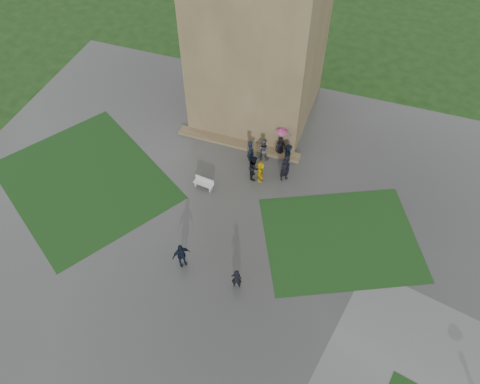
% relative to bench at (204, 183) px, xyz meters
% --- Properties ---
extents(ground, '(120.00, 120.00, 0.00)m').
position_rel_bench_xyz_m(ground, '(0.80, -6.12, -0.42)').
color(ground, black).
extents(plaza, '(34.00, 34.00, 0.02)m').
position_rel_bench_xyz_m(plaza, '(0.80, -4.12, -0.41)').
color(plaza, '#353533').
rests_on(plaza, ground).
extents(lawn_inset_left, '(14.10, 13.46, 0.01)m').
position_rel_bench_xyz_m(lawn_inset_left, '(-7.70, -2.12, -0.39)').
color(lawn_inset_left, black).
rests_on(lawn_inset_left, plaza).
extents(lawn_inset_right, '(11.12, 10.15, 0.01)m').
position_rel_bench_xyz_m(lawn_inset_right, '(9.30, -1.12, -0.39)').
color(lawn_inset_right, black).
rests_on(lawn_inset_right, plaza).
extents(tower_plinth, '(9.00, 0.80, 0.22)m').
position_rel_bench_xyz_m(tower_plinth, '(0.80, 4.48, -0.29)').
color(tower_plinth, brown).
rests_on(tower_plinth, plaza).
extents(bench, '(1.38, 0.56, 0.78)m').
position_rel_bench_xyz_m(bench, '(0.00, 0.00, 0.00)').
color(bench, '#BABAB5').
rests_on(bench, plaza).
extents(visitor_cluster, '(3.45, 3.92, 2.66)m').
position_rel_bench_xyz_m(visitor_cluster, '(3.76, 3.20, 0.71)').
color(visitor_cluster, black).
rests_on(visitor_cluster, plaza).
extents(pedestrian_mid, '(1.16, 1.19, 1.81)m').
position_rel_bench_xyz_m(pedestrian_mid, '(1.02, -5.84, 0.51)').
color(pedestrian_mid, black).
rests_on(pedestrian_mid, plaza).
extents(pedestrian_near, '(0.65, 0.50, 1.57)m').
position_rel_bench_xyz_m(pedestrian_near, '(4.44, -6.16, 0.39)').
color(pedestrian_near, black).
rests_on(pedestrian_near, plaza).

